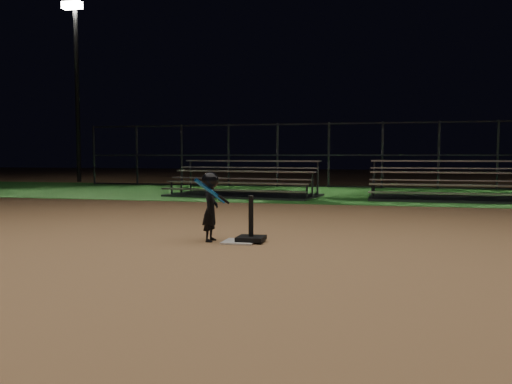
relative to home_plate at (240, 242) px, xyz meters
name	(u,v)px	position (x,y,z in m)	size (l,w,h in m)	color
ground	(240,243)	(0.00, 0.00, -0.01)	(80.00, 80.00, 0.00)	#A4764A
grass_strip	(320,193)	(0.00, 10.00, -0.01)	(60.00, 8.00, 0.01)	#205D1E
home_plate	(240,242)	(0.00, 0.00, 0.00)	(0.45, 0.45, 0.02)	beige
batting_tee	(251,233)	(0.15, 0.06, 0.12)	(0.38, 0.38, 0.64)	black
child_batter	(210,204)	(-0.43, 0.01, 0.52)	(0.42, 0.53, 1.00)	black
bleacher_left	(243,189)	(-2.08, 8.07, 0.21)	(4.70, 2.74, 1.09)	#B2B2B7
bleacher_right	(453,192)	(3.89, 8.16, 0.22)	(4.55, 2.30, 1.10)	silver
backstop_fence	(329,155)	(0.00, 13.00, 1.24)	(20.08, 0.08, 2.50)	#38383D
light_pole_left	(76,76)	(-12.00, 14.94, 4.93)	(0.90, 0.53, 8.30)	#2D2D30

